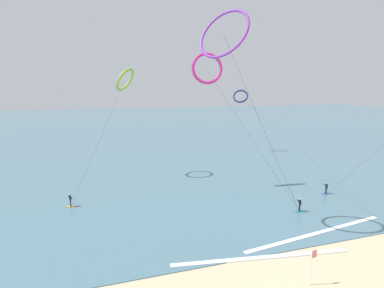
{
  "coord_description": "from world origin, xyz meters",
  "views": [
    {
      "loc": [
        -10.82,
        -13.37,
        14.86
      ],
      "look_at": [
        0.0,
        22.22,
        7.63
      ],
      "focal_mm": 26.96,
      "sensor_mm": 36.0,
      "label": 1
    }
  ],
  "objects_px": {
    "kite_lime": "(125,80)",
    "beach_flag": "(312,262)",
    "surfer_teal": "(300,206)",
    "kite_navy": "(241,96)",
    "kite_magenta": "(207,68)",
    "kite_violet": "(224,34)",
    "surfer_cobalt": "(326,189)",
    "surfer_amber": "(70,201)"
  },
  "relations": [
    {
      "from": "kite_navy",
      "to": "beach_flag",
      "type": "bearing_deg",
      "value": -76.76
    },
    {
      "from": "surfer_teal",
      "to": "surfer_amber",
      "type": "relative_size",
      "value": 1.0
    },
    {
      "from": "kite_lime",
      "to": "beach_flag",
      "type": "xyz_separation_m",
      "value": [
        10.98,
        -32.32,
        -14.26
      ]
    },
    {
      "from": "surfer_cobalt",
      "to": "kite_magenta",
      "type": "xyz_separation_m",
      "value": [
        -15.33,
        7.71,
        16.77
      ]
    },
    {
      "from": "kite_magenta",
      "to": "kite_violet",
      "type": "relative_size",
      "value": 0.89
    },
    {
      "from": "surfer_teal",
      "to": "beach_flag",
      "type": "bearing_deg",
      "value": -9.81
    },
    {
      "from": "kite_violet",
      "to": "beach_flag",
      "type": "distance_m",
      "value": 20.89
    },
    {
      "from": "beach_flag",
      "to": "kite_violet",
      "type": "bearing_deg",
      "value": 108.05
    },
    {
      "from": "kite_lime",
      "to": "beach_flag",
      "type": "bearing_deg",
      "value": 51.11
    },
    {
      "from": "surfer_amber",
      "to": "kite_violet",
      "type": "height_order",
      "value": "kite_violet"
    },
    {
      "from": "surfer_teal",
      "to": "kite_lime",
      "type": "xyz_separation_m",
      "value": [
        -18.62,
        20.84,
        15.38
      ]
    },
    {
      "from": "surfer_amber",
      "to": "beach_flag",
      "type": "xyz_separation_m",
      "value": [
        19.19,
        -21.17,
        1.12
      ]
    },
    {
      "from": "surfer_amber",
      "to": "kite_navy",
      "type": "relative_size",
      "value": 0.04
    },
    {
      "from": "surfer_cobalt",
      "to": "kite_magenta",
      "type": "relative_size",
      "value": 0.09
    },
    {
      "from": "surfer_teal",
      "to": "beach_flag",
      "type": "height_order",
      "value": "beach_flag"
    },
    {
      "from": "kite_navy",
      "to": "beach_flag",
      "type": "distance_m",
      "value": 48.64
    },
    {
      "from": "kite_magenta",
      "to": "kite_violet",
      "type": "bearing_deg",
      "value": -94.97
    },
    {
      "from": "beach_flag",
      "to": "surfer_amber",
      "type": "bearing_deg",
      "value": 132.19
    },
    {
      "from": "surfer_teal",
      "to": "surfer_amber",
      "type": "bearing_deg",
      "value": -86.02
    },
    {
      "from": "kite_magenta",
      "to": "kite_navy",
      "type": "xyz_separation_m",
      "value": [
        16.03,
        21.51,
        -4.58
      ]
    },
    {
      "from": "kite_magenta",
      "to": "kite_navy",
      "type": "height_order",
      "value": "kite_magenta"
    },
    {
      "from": "surfer_teal",
      "to": "kite_lime",
      "type": "height_order",
      "value": "kite_lime"
    },
    {
      "from": "surfer_teal",
      "to": "kite_lime",
      "type": "bearing_deg",
      "value": -114.38
    },
    {
      "from": "surfer_teal",
      "to": "kite_magenta",
      "type": "height_order",
      "value": "kite_magenta"
    },
    {
      "from": "beach_flag",
      "to": "kite_lime",
      "type": "bearing_deg",
      "value": 108.77
    },
    {
      "from": "kite_lime",
      "to": "beach_flag",
      "type": "distance_m",
      "value": 37.0
    },
    {
      "from": "kite_magenta",
      "to": "surfer_teal",
      "type": "bearing_deg",
      "value": -47.62
    },
    {
      "from": "surfer_cobalt",
      "to": "beach_flag",
      "type": "distance_m",
      "value": 21.6
    },
    {
      "from": "kite_magenta",
      "to": "beach_flag",
      "type": "relative_size",
      "value": 6.79
    },
    {
      "from": "surfer_teal",
      "to": "surfer_amber",
      "type": "distance_m",
      "value": 28.53
    },
    {
      "from": "surfer_cobalt",
      "to": "kite_violet",
      "type": "xyz_separation_m",
      "value": [
        -18.37,
        -5.26,
        19.04
      ]
    },
    {
      "from": "surfer_amber",
      "to": "beach_flag",
      "type": "height_order",
      "value": "beach_flag"
    },
    {
      "from": "kite_navy",
      "to": "kite_violet",
      "type": "bearing_deg",
      "value": -86.29
    },
    {
      "from": "surfer_teal",
      "to": "kite_magenta",
      "type": "xyz_separation_m",
      "value": [
        -7.92,
        11.68,
        16.77
      ]
    },
    {
      "from": "kite_lime",
      "to": "kite_violet",
      "type": "distance_m",
      "value": 23.71
    },
    {
      "from": "surfer_amber",
      "to": "kite_violet",
      "type": "relative_size",
      "value": 0.08
    },
    {
      "from": "surfer_amber",
      "to": "kite_lime",
      "type": "distance_m",
      "value": 20.69
    },
    {
      "from": "surfer_cobalt",
      "to": "kite_navy",
      "type": "height_order",
      "value": "kite_navy"
    },
    {
      "from": "surfer_teal",
      "to": "surfer_cobalt",
      "type": "distance_m",
      "value": 8.41
    },
    {
      "from": "surfer_amber",
      "to": "kite_navy",
      "type": "height_order",
      "value": "kite_navy"
    },
    {
      "from": "surfer_teal",
      "to": "surfer_amber",
      "type": "height_order",
      "value": "same"
    },
    {
      "from": "surfer_cobalt",
      "to": "surfer_amber",
      "type": "bearing_deg",
      "value": -87.33
    }
  ]
}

